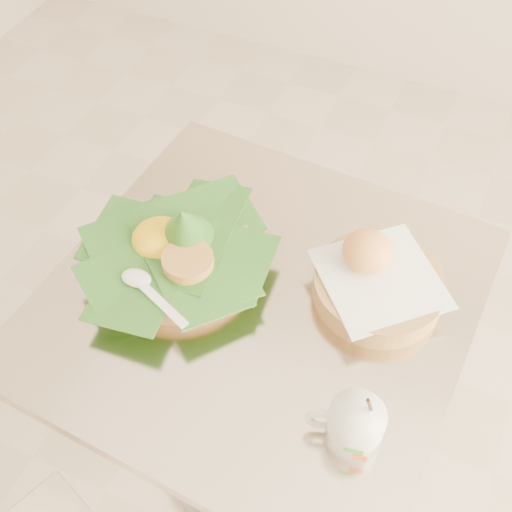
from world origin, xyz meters
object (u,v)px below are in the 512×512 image
at_px(rice_basket, 178,249).
at_px(coffee_mug, 354,425).
at_px(cafe_table, 259,361).
at_px(bread_basket, 376,281).

bearing_deg(rice_basket, coffee_mug, -25.67).
relative_size(rice_basket, coffee_mug, 2.31).
height_order(cafe_table, coffee_mug, coffee_mug).
relative_size(cafe_table, coffee_mug, 5.28).
xyz_separation_m(rice_basket, bread_basket, (0.33, 0.08, -0.01)).
bearing_deg(coffee_mug, cafe_table, 141.87).
bearing_deg(bread_basket, rice_basket, -166.40).
bearing_deg(cafe_table, bread_basket, 26.19).
relative_size(bread_basket, coffee_mug, 1.87).
bearing_deg(rice_basket, bread_basket, 13.60).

